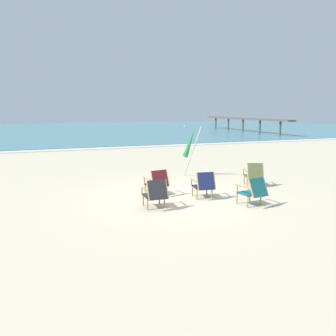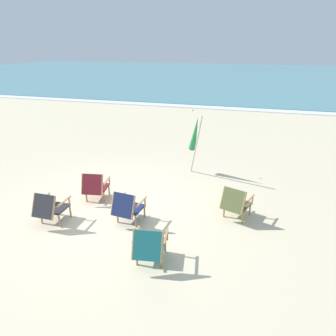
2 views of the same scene
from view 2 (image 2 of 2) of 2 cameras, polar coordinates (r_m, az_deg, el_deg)
The scene contains 9 objects.
ground_plane at distance 7.59m, azimuth -10.36°, elevation -7.69°, with size 80.00×80.00×0.00m, color beige.
sea at distance 39.43m, azimuth 11.45°, elevation 16.97°, with size 80.00×40.00×0.10m, color teal.
surf_band at distance 19.45m, azimuth 6.33°, elevation 11.52°, with size 80.00×1.10×0.06m, color white.
beach_chair_front_left at distance 6.77m, azimuth -7.76°, elevation -7.33°, with size 0.65×0.76×0.81m.
beach_chair_back_right at distance 7.19m, azimuth -21.57°, elevation -6.97°, with size 0.60×0.73×0.80m.
beach_chair_mid_center at distance 7.05m, azimuth 12.74°, elevation -6.41°, with size 0.77×0.83×0.82m.
beach_chair_back_left at distance 7.85m, azimuth -13.74°, elevation -3.36°, with size 0.67×0.77×0.81m.
beach_chair_front_right at distance 5.59m, azimuth -3.54°, elevation -14.43°, with size 0.67×0.80×0.80m.
umbrella_furled_green at distance 8.93m, azimuth 5.18°, elevation 6.44°, with size 0.54×0.80×1.99m.
Camera 2 is at (3.01, -5.83, 3.81)m, focal length 32.00 mm.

